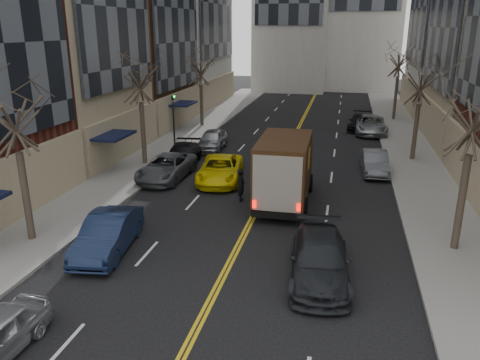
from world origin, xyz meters
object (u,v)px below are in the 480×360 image
(pedestrian, at_px, (241,185))
(ups_truck, at_px, (285,170))
(observer_sedan, at_px, (319,260))
(taxi, at_px, (220,169))

(pedestrian, bearing_deg, ups_truck, -96.01)
(ups_truck, bearing_deg, pedestrian, -176.21)
(ups_truck, bearing_deg, observer_sedan, -73.82)
(taxi, xyz_separation_m, pedestrian, (1.94, -2.97, 0.15))
(ups_truck, xyz_separation_m, pedestrian, (-2.26, -0.18, -0.93))
(pedestrian, bearing_deg, taxi, 22.57)
(ups_truck, height_order, taxi, ups_truck)
(ups_truck, xyz_separation_m, taxi, (-4.20, 2.80, -1.07))
(taxi, height_order, pedestrian, pedestrian)
(ups_truck, relative_size, observer_sedan, 1.22)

